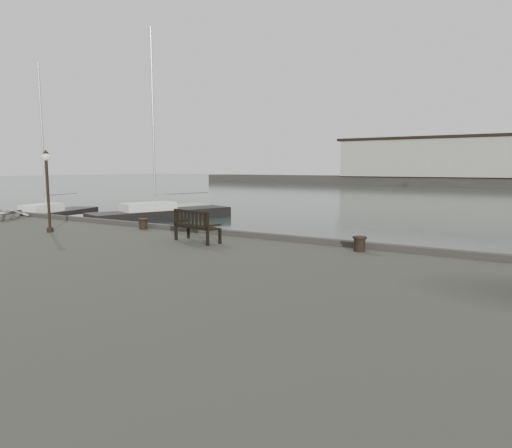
{
  "coord_description": "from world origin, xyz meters",
  "views": [
    {
      "loc": [
        8.32,
        -13.72,
        4.04
      ],
      "look_at": [
        0.16,
        -0.5,
        2.1
      ],
      "focal_mm": 32.0,
      "sensor_mm": 36.0,
      "label": 1
    }
  ],
  "objects": [
    {
      "name": "ground",
      "position": [
        0.0,
        0.0,
        0.0
      ],
      "size": [
        400.0,
        400.0,
        0.0
      ],
      "primitive_type": "plane",
      "color": "black",
      "rests_on": "ground"
    },
    {
      "name": "pontoon",
      "position": [
        -20.0,
        10.0,
        0.25
      ],
      "size": [
        2.0,
        24.0,
        0.5
      ],
      "primitive_type": "cube",
      "color": "#A9A89D",
      "rests_on": "ground"
    },
    {
      "name": "breakwater",
      "position": [
        -4.56,
        92.0,
        4.3
      ],
      "size": [
        140.0,
        9.5,
        12.2
      ],
      "color": "#383530",
      "rests_on": "ground"
    },
    {
      "name": "bench",
      "position": [
        -1.26,
        -1.96,
        1.89
      ],
      "size": [
        1.89,
        1.0,
        1.04
      ],
      "rotation": [
        0.0,
        0.0,
        -0.22
      ],
      "color": "black",
      "rests_on": "quay"
    },
    {
      "name": "bollard_left",
      "position": [
        -5.09,
        -0.63,
        1.78
      ],
      "size": [
        0.48,
        0.48,
        0.43
      ],
      "primitive_type": "cylinder",
      "rotation": [
        0.0,
        0.0,
        -0.19
      ],
      "color": "black",
      "rests_on": "quay"
    },
    {
      "name": "bollard_right",
      "position": [
        3.94,
        -0.78,
        1.78
      ],
      "size": [
        0.53,
        0.53,
        0.44
      ],
      "primitive_type": "cylinder",
      "rotation": [
        0.0,
        0.0,
        -0.29
      ],
      "color": "black",
      "rests_on": "quay"
    },
    {
      "name": "lamp_post",
      "position": [
        -7.5,
        -3.13,
        3.57
      ],
      "size": [
        0.31,
        0.31,
        3.13
      ],
      "rotation": [
        0.0,
        0.0,
        -0.14
      ],
      "color": "black",
      "rests_on": "quay"
    },
    {
      "name": "yacht_a",
      "position": [
        -22.27,
        6.87,
        0.24
      ],
      "size": [
        4.67,
        8.9,
        11.91
      ],
      "rotation": [
        0.0,
        0.0,
        0.29
      ],
      "color": "black",
      "rests_on": "ground"
    },
    {
      "name": "yacht_c",
      "position": [
        -16.05,
        12.07,
        0.24
      ],
      "size": [
        6.2,
        11.34,
        14.71
      ],
      "rotation": [
        0.0,
        0.0,
        -0.34
      ],
      "color": "black",
      "rests_on": "ground"
    }
  ]
}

